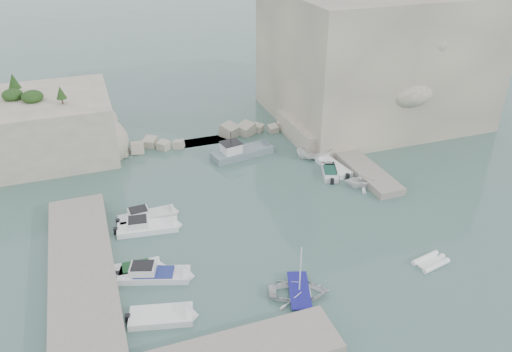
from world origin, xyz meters
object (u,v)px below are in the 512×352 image
object	(u,v)px
rowboat	(299,295)
tender_east_d	(314,159)
motorboat_a	(148,219)
tender_east_a	(360,187)
work_boat	(242,156)
tender_east_c	(333,169)
motorboat_b	(148,230)
inflatable_dinghy	(430,264)
tender_east_b	(329,175)
motorboat_c	(137,271)
motorboat_d	(155,278)
motorboat_e	(162,319)

from	to	relation	value
rowboat	tender_east_d	xyz separation A→B (m)	(11.10, 20.65, 0.00)
rowboat	tender_east_d	size ratio (longest dim) A/B	1.13
motorboat_a	tender_east_a	bearing A→B (deg)	-6.97
rowboat	work_boat	bearing A→B (deg)	10.03
tender_east_c	tender_east_d	size ratio (longest dim) A/B	1.32
motorboat_b	inflatable_dinghy	xyz separation A→B (m)	(21.50, -12.88, 0.00)
inflatable_dinghy	tender_east_b	distance (m)	16.86
motorboat_c	tender_east_c	xyz separation A→B (m)	(23.52, 10.60, 0.00)
rowboat	tender_east_b	bearing A→B (deg)	-15.61
motorboat_a	motorboat_b	xyz separation A→B (m)	(-0.28, -1.85, 0.00)
motorboat_a	work_boat	bearing A→B (deg)	34.24
tender_east_a	tender_east_d	size ratio (longest dim) A/B	0.83
motorboat_a	tender_east_c	size ratio (longest dim) A/B	1.07
motorboat_d	rowboat	size ratio (longest dim) A/B	1.32
motorboat_c	motorboat_e	xyz separation A→B (m)	(0.96, -6.00, 0.00)
motorboat_b	motorboat_c	size ratio (longest dim) A/B	1.40
motorboat_a	work_boat	distance (m)	16.11
motorboat_b	motorboat_c	xyz separation A→B (m)	(-1.81, -5.64, 0.00)
tender_east_a	tender_east_d	distance (m)	7.74
inflatable_dinghy	motorboat_a	bearing A→B (deg)	133.74
tender_east_a	work_boat	xyz separation A→B (m)	(-9.43, 11.23, 0.00)
rowboat	tender_east_a	xyz separation A→B (m)	(12.88, 13.13, 0.00)
motorboat_c	work_boat	size ratio (longest dim) A/B	0.53
inflatable_dinghy	tender_east_c	bearing A→B (deg)	77.84
tender_east_b	tender_east_c	bearing A→B (deg)	-25.54
motorboat_a	work_boat	world-z (taller)	work_boat
rowboat	inflatable_dinghy	world-z (taller)	rowboat
tender_east_a	work_boat	world-z (taller)	work_boat
rowboat	tender_east_b	size ratio (longest dim) A/B	1.05
motorboat_a	tender_east_a	world-z (taller)	tender_east_a
motorboat_b	rowboat	world-z (taller)	motorboat_b
tender_east_c	tender_east_d	distance (m)	3.19
motorboat_a	tender_east_b	bearing A→B (deg)	2.53
motorboat_e	rowboat	size ratio (longest dim) A/B	1.06
inflatable_dinghy	tender_east_c	world-z (taller)	tender_east_c
motorboat_c	tender_east_b	bearing A→B (deg)	25.58
tender_east_a	tender_east_b	distance (m)	3.93
tender_east_a	tender_east_b	world-z (taller)	tender_east_a
motorboat_b	motorboat_c	world-z (taller)	motorboat_b
tender_east_b	motorboat_d	bearing A→B (deg)	137.16
rowboat	inflatable_dinghy	size ratio (longest dim) A/B	1.51
motorboat_b	inflatable_dinghy	bearing A→B (deg)	-23.76
tender_east_c	work_boat	world-z (taller)	work_boat
inflatable_dinghy	tender_east_d	bearing A→B (deg)	80.75
motorboat_a	rowboat	size ratio (longest dim) A/B	1.25
motorboat_a	inflatable_dinghy	distance (m)	25.84
motorboat_d	motorboat_e	world-z (taller)	motorboat_d
motorboat_c	tender_east_a	distance (m)	25.04
motorboat_e	tender_east_a	world-z (taller)	tender_east_a
motorboat_c	tender_east_d	bearing A→B (deg)	33.66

